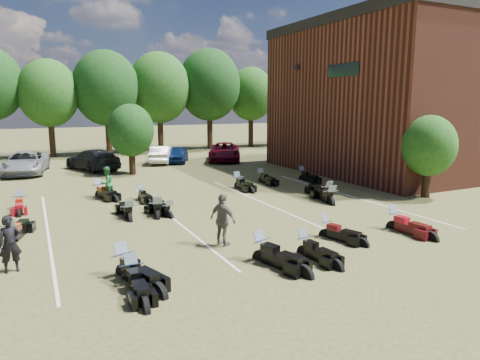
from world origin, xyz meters
TOP-DOWN VIEW (x-y plane):
  - ground at (0.00, 0.00)m, footprint 160.00×160.00m
  - car_2 at (-8.82, 18.93)m, footprint 3.50×6.12m
  - car_3 at (-4.26, 18.73)m, footprint 3.99×5.83m
  - car_4 at (2.73, 19.90)m, footprint 3.10×4.25m
  - car_5 at (1.41, 20.09)m, footprint 3.15×4.67m
  - car_6 at (6.76, 19.13)m, footprint 4.76×6.25m
  - car_7 at (15.23, 19.64)m, footprint 3.41×5.15m
  - person_black at (-9.10, -0.93)m, footprint 0.68×0.50m
  - person_green at (-4.94, 7.93)m, footprint 1.06×1.03m
  - person_grey at (-2.48, -1.52)m, footprint 0.89×1.20m
  - motorcycle_1 at (-6.18, -2.76)m, footprint 1.55×2.63m
  - motorcycle_2 at (-6.08, -3.49)m, footprint 0.74×2.21m
  - motorcycle_3 at (-0.41, -3.52)m, footprint 0.87×2.18m
  - motorcycle_4 at (-1.96, -3.40)m, footprint 1.43×2.57m
  - motorcycle_5 at (1.44, -2.29)m, footprint 1.28×2.22m
  - motorcycle_6 at (4.48, -2.67)m, footprint 0.94×2.40m
  - motorcycle_8 at (-9.19, 1.97)m, footprint 1.34×2.46m
  - motorcycle_9 at (-4.77, 3.25)m, footprint 0.75×2.32m
  - motorcycle_10 at (-3.56, 3.12)m, footprint 1.33×2.57m
  - motorcycle_11 at (-3.11, 2.96)m, footprint 1.30×2.18m
  - motorcycle_12 at (4.86, 1.83)m, footprint 1.30×2.59m
  - motorcycle_13 at (5.53, 2.97)m, footprint 0.89×2.45m
  - motorcycle_15 at (-9.04, 7.70)m, footprint 0.70×2.17m
  - motorcycle_16 at (-3.36, 7.21)m, footprint 0.79×2.04m
  - motorcycle_17 at (-5.24, 8.77)m, footprint 1.49×2.52m
  - motorcycle_18 at (2.57, 7.76)m, footprint 0.80×2.38m
  - motorcycle_19 at (4.72, 8.74)m, footprint 0.74×2.22m
  - motorcycle_20 at (7.51, 8.24)m, footprint 0.77×2.27m
  - brick_building at (22.00, 9.00)m, footprint 25.40×15.20m
  - tree_line at (-1.00, 29.00)m, footprint 56.00×6.00m
  - young_tree_near_building at (10.50, 1.00)m, footprint 2.80×2.80m
  - young_tree_midfield at (-2.00, 15.50)m, footprint 3.20×3.20m
  - parking_lines at (-3.00, 3.00)m, footprint 20.10×14.00m

SIDE VIEW (x-z plane):
  - ground at x=0.00m, z-range 0.00..0.00m
  - motorcycle_1 at x=-6.18m, z-range -0.70..0.70m
  - motorcycle_2 at x=-6.08m, z-range -0.61..0.61m
  - motorcycle_3 at x=-0.41m, z-range -0.59..0.59m
  - motorcycle_4 at x=-1.96m, z-range -0.68..0.68m
  - motorcycle_5 at x=1.44m, z-range -0.59..0.59m
  - motorcycle_6 at x=4.48m, z-range -0.65..0.65m
  - motorcycle_8 at x=-9.19m, z-range -0.65..0.65m
  - motorcycle_9 at x=-4.77m, z-range -0.65..0.65m
  - motorcycle_10 at x=-3.56m, z-range -0.68..0.68m
  - motorcycle_11 at x=-3.11m, z-range -0.58..0.58m
  - motorcycle_12 at x=4.86m, z-range -0.69..0.69m
  - motorcycle_13 at x=5.53m, z-range -0.67..0.67m
  - motorcycle_15 at x=-9.04m, z-range -0.60..0.60m
  - motorcycle_16 at x=-3.36m, z-range -0.56..0.56m
  - motorcycle_17 at x=-5.24m, z-range -0.67..0.67m
  - motorcycle_18 at x=2.57m, z-range -0.66..0.66m
  - motorcycle_19 at x=4.72m, z-range -0.62..0.62m
  - motorcycle_20 at x=7.51m, z-range -0.63..0.63m
  - parking_lines at x=-3.00m, z-range 0.00..0.01m
  - car_4 at x=2.73m, z-range 0.00..1.35m
  - car_7 at x=15.23m, z-range 0.00..1.39m
  - car_5 at x=1.41m, z-range 0.00..1.46m
  - car_3 at x=-4.26m, z-range 0.00..1.57m
  - car_6 at x=6.76m, z-range 0.00..1.58m
  - car_2 at x=-8.82m, z-range 0.00..1.61m
  - person_green at x=-4.94m, z-range 0.00..1.71m
  - person_black at x=-9.10m, z-range 0.00..1.72m
  - person_grey at x=-2.48m, z-range 0.00..1.89m
  - young_tree_near_building at x=10.50m, z-range 0.67..4.83m
  - young_tree_midfield at x=-2.00m, z-range 0.74..5.44m
  - brick_building at x=22.00m, z-range 0.01..10.71m
  - tree_line at x=-1.00m, z-range 1.42..11.20m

